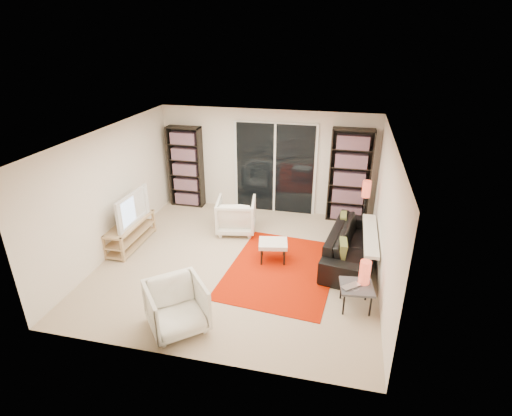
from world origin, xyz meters
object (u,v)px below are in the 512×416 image
Objects in this scene: bookshelf_left at (186,167)px; floor_lamp at (366,196)px; sofa at (354,245)px; armchair_front at (177,307)px; armchair_back at (236,215)px; bookshelf_right at (350,176)px; side_table at (357,288)px; ottoman at (273,244)px; tv_stand at (131,233)px.

bookshelf_left is 4.27m from floor_lamp.
armchair_front reaches higher than sofa.
sofa is 2.55m from armchair_back.
armchair_front is at bearing 144.59° from sofa.
bookshelf_right is 4.91m from armchair_front.
sofa is at bearing 91.64° from side_table.
ottoman is (-1.47, -0.37, 0.02)m from sofa.
tv_stand is 1.09× the size of floor_lamp.
ottoman is at bearing -121.12° from bookshelf_right.
armchair_front is 1.36× the size of ottoman.
ottoman is 1.07× the size of side_table.
floor_lamp reaches higher than tv_stand.
bookshelf_left is 2.38× the size of armchair_back.
sofa is 2.70× the size of armchair_front.
armchair_back reaches higher than ottoman.
sofa is 1.52m from ottoman.
bookshelf_left is 3.28× the size of ottoman.
armchair_front is at bearing -47.76° from tv_stand.
bookshelf_right is at bearing 58.88° from ottoman.
ottoman is at bearing -40.09° from bookshelf_left.
armchair_back is at bearing 134.38° from ottoman.
floor_lamp is at bearing 16.86° from tv_stand.
sofa is at bearing 14.26° from ottoman.
bookshelf_right reaches higher than sofa.
ottoman is (2.91, 0.04, 0.08)m from tv_stand.
floor_lamp is (0.12, 2.42, 0.59)m from side_table.
ottoman is 2.20m from floor_lamp.
floor_lamp is (4.54, 1.38, 0.68)m from tv_stand.
armchair_front is at bearing -70.11° from bookshelf_left.
bookshelf_right reaches higher than tv_stand.
side_table is 0.44× the size of floor_lamp.
bookshelf_right is 2.56× the size of armchair_back.
tv_stand is at bearing -152.52° from bookshelf_right.
bookshelf_right is 2.60× the size of armchair_front.
ottoman is at bearing 0.76° from tv_stand.
bookshelf_right is at bearing 112.67° from floor_lamp.
side_table is at bearing -86.16° from bookshelf_right.
bookshelf_left reaches higher than armchair_front.
bookshelf_right reaches higher than ottoman.
bookshelf_right reaches higher than bookshelf_left.
side_table is 2.49m from floor_lamp.
armchair_front is 2.36m from ottoman.
armchair_back is at bearing -173.02° from floor_lamp.
tv_stand is at bearing -163.14° from floor_lamp.
sofa is 1.46m from side_table.
bookshelf_left is at bearing 69.71° from armchair_front.
floor_lamp reaches higher than ottoman.
armchair_back reaches higher than side_table.
sofa is 1.16m from floor_lamp.
armchair_front reaches higher than side_table.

